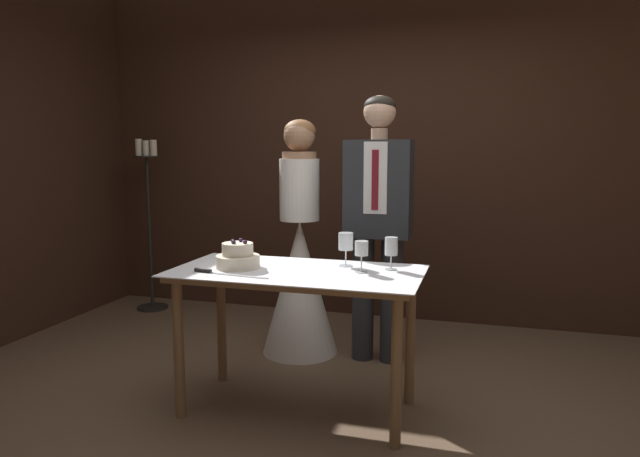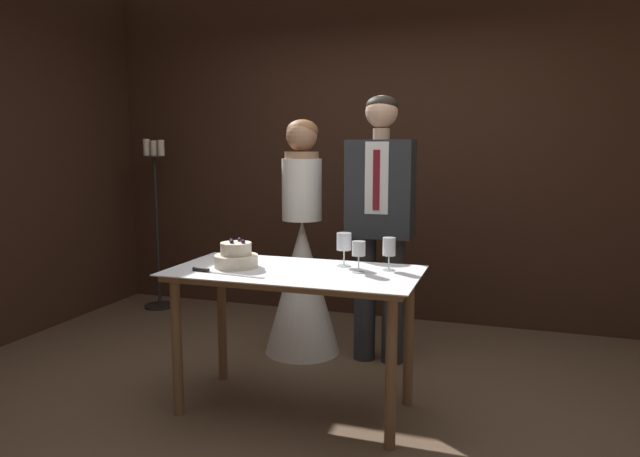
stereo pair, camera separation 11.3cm
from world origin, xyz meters
TOP-DOWN VIEW (x-y plane):
  - ground_plane at (0.00, 0.00)m, footprint 40.00×40.00m
  - wall_back at (0.00, 1.99)m, footprint 5.33×0.12m
  - cake_table at (-0.10, 0.00)m, footprint 1.36×0.70m
  - tiered_cake at (-0.44, -0.02)m, footprint 0.24×0.24m
  - cake_knife at (-0.48, -0.20)m, footprint 0.44×0.08m
  - wine_glass_near at (0.25, 0.05)m, footprint 0.07×0.07m
  - wine_glass_middle at (0.13, 0.19)m, footprint 0.08×0.08m
  - wine_glass_far at (0.39, 0.16)m, footprint 0.07×0.07m
  - bride at (-0.38, 0.89)m, footprint 0.54×0.54m
  - groom at (0.18, 0.89)m, footprint 0.44×0.25m
  - candle_stand at (-2.04, 1.58)m, footprint 0.28×0.28m

SIDE VIEW (x-z plane):
  - ground_plane at x=0.00m, z-range 0.00..0.00m
  - bride at x=-0.38m, z-range -0.21..1.45m
  - cake_table at x=-0.10m, z-range 0.29..1.10m
  - candle_stand at x=-2.04m, z-range 0.03..1.58m
  - cake_knife at x=-0.48m, z-range 0.80..0.82m
  - tiered_cake at x=-0.44m, z-range 0.78..0.94m
  - wine_glass_far at x=0.39m, z-range 0.83..1.01m
  - wine_glass_near at x=0.25m, z-range 0.84..1.01m
  - wine_glass_middle at x=0.13m, z-range 0.84..1.03m
  - groom at x=0.18m, z-range 0.12..1.93m
  - wall_back at x=0.00m, z-range 0.00..2.89m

